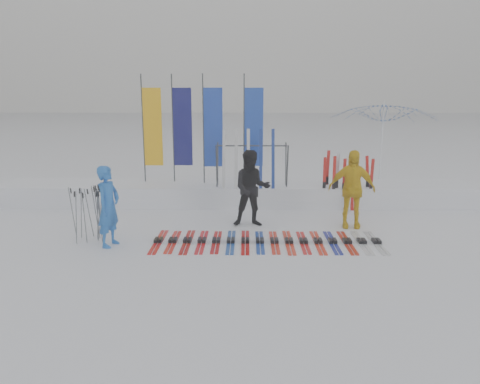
{
  "coord_description": "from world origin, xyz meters",
  "views": [
    {
      "loc": [
        0.35,
        -9.1,
        3.36
      ],
      "look_at": [
        0.2,
        1.6,
        1.0
      ],
      "focal_mm": 35.0,
      "sensor_mm": 36.0,
      "label": 1
    }
  ],
  "objects_px": {
    "tent_canopy": "(381,148)",
    "ski_row": "(267,241)",
    "person_black": "(252,188)",
    "person_blue": "(109,206)",
    "person_yellow": "(352,189)",
    "ski_rack": "(252,160)"
  },
  "relations": [
    {
      "from": "person_yellow",
      "to": "tent_canopy",
      "type": "distance_m",
      "value": 4.24
    },
    {
      "from": "person_black",
      "to": "tent_canopy",
      "type": "height_order",
      "value": "tent_canopy"
    },
    {
      "from": "person_blue",
      "to": "person_black",
      "type": "xyz_separation_m",
      "value": [
        3.11,
        1.59,
        0.07
      ]
    },
    {
      "from": "ski_row",
      "to": "ski_rack",
      "type": "xyz_separation_m",
      "value": [
        -0.31,
        3.31,
        1.35
      ]
    },
    {
      "from": "ski_rack",
      "to": "person_yellow",
      "type": "bearing_deg",
      "value": -40.16
    },
    {
      "from": "person_blue",
      "to": "person_yellow",
      "type": "distance_m",
      "value": 5.76
    },
    {
      "from": "person_yellow",
      "to": "ski_row",
      "type": "height_order",
      "value": "person_yellow"
    },
    {
      "from": "person_blue",
      "to": "person_black",
      "type": "distance_m",
      "value": 3.49
    },
    {
      "from": "person_blue",
      "to": "person_black",
      "type": "relative_size",
      "value": 0.93
    },
    {
      "from": "person_yellow",
      "to": "ski_rack",
      "type": "bearing_deg",
      "value": 145.39
    },
    {
      "from": "tent_canopy",
      "to": "ski_row",
      "type": "height_order",
      "value": "tent_canopy"
    },
    {
      "from": "ski_row",
      "to": "person_black",
      "type": "bearing_deg",
      "value": 103.87
    },
    {
      "from": "person_blue",
      "to": "ski_row",
      "type": "bearing_deg",
      "value": -69.13
    },
    {
      "from": "ski_row",
      "to": "tent_canopy",
      "type": "bearing_deg",
      "value": 52.62
    },
    {
      "from": "person_yellow",
      "to": "ski_rack",
      "type": "relative_size",
      "value": 0.94
    },
    {
      "from": "ski_row",
      "to": "person_yellow",
      "type": "bearing_deg",
      "value": 30.83
    },
    {
      "from": "person_black",
      "to": "tent_canopy",
      "type": "xyz_separation_m",
      "value": [
        4.21,
        3.74,
        0.56
      ]
    },
    {
      "from": "tent_canopy",
      "to": "ski_rack",
      "type": "distance_m",
      "value": 4.55
    },
    {
      "from": "person_black",
      "to": "person_blue",
      "type": "bearing_deg",
      "value": -155.76
    },
    {
      "from": "person_yellow",
      "to": "tent_canopy",
      "type": "relative_size",
      "value": 0.57
    },
    {
      "from": "tent_canopy",
      "to": "ski_row",
      "type": "distance_m",
      "value": 6.56
    },
    {
      "from": "person_yellow",
      "to": "ski_rack",
      "type": "height_order",
      "value": "person_yellow"
    }
  ]
}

